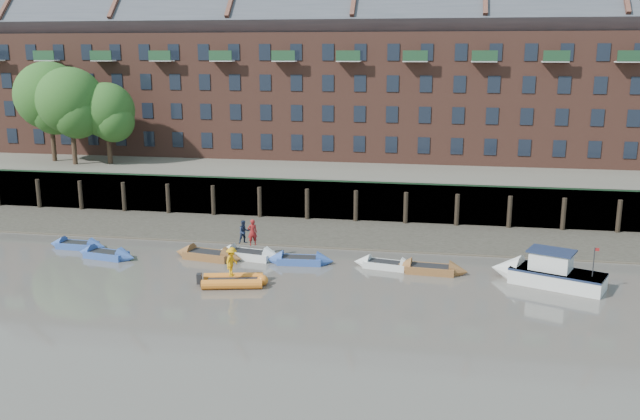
% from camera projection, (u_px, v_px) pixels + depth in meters
% --- Properties ---
extents(ground, '(220.00, 220.00, 0.00)m').
position_uv_depth(ground, '(263.00, 324.00, 34.23)').
color(ground, '#5A544E').
rests_on(ground, ground).
extents(foreshore, '(110.00, 8.00, 0.50)m').
position_uv_depth(foreshore, '(323.00, 233.00, 51.49)').
color(foreshore, '#3D382F').
rests_on(foreshore, ground).
extents(mud_band, '(110.00, 1.60, 0.10)m').
position_uv_depth(mud_band, '(315.00, 245.00, 48.23)').
color(mud_band, '#4C4336').
rests_on(mud_band, ground).
extents(river_wall, '(110.00, 1.23, 3.30)m').
position_uv_depth(river_wall, '(333.00, 200.00, 55.32)').
color(river_wall, '#2D2A26').
rests_on(river_wall, ground).
extents(bank_terrace, '(110.00, 28.00, 3.20)m').
position_uv_depth(bank_terrace, '(354.00, 172.00, 68.38)').
color(bank_terrace, '#5E594D').
rests_on(bank_terrace, ground).
extents(apartment_terrace, '(80.60, 15.56, 20.98)m').
position_uv_depth(apartment_terrace, '(356.00, 58.00, 66.77)').
color(apartment_terrace, brown).
rests_on(apartment_terrace, bank_terrace).
extents(tree_cluster, '(11.76, 7.74, 9.40)m').
position_uv_depth(tree_cluster, '(69.00, 101.00, 62.78)').
color(tree_cluster, '#3A281C').
rests_on(tree_cluster, bank_terrace).
extents(rowboat_0, '(4.28, 1.39, 1.23)m').
position_uv_depth(rowboat_0, '(77.00, 245.00, 47.42)').
color(rowboat_0, '#3252A2').
rests_on(rowboat_0, ground).
extents(rowboat_1, '(4.56, 2.04, 1.28)m').
position_uv_depth(rowboat_1, '(106.00, 255.00, 45.17)').
color(rowboat_1, '#3252A2').
rests_on(rowboat_1, ground).
extents(rowboat_2, '(5.09, 2.29, 1.43)m').
position_uv_depth(rowboat_2, '(208.00, 255.00, 44.96)').
color(rowboat_2, brown).
rests_on(rowboat_2, ground).
extents(rowboat_3, '(5.01, 2.24, 1.41)m').
position_uv_depth(rowboat_3, '(249.00, 255.00, 45.06)').
color(rowboat_3, silver).
rests_on(rowboat_3, ground).
extents(rowboat_4, '(4.53, 1.62, 1.29)m').
position_uv_depth(rowboat_4, '(300.00, 260.00, 43.96)').
color(rowboat_4, '#3252A2').
rests_on(rowboat_4, ground).
extents(rowboat_5, '(4.34, 1.94, 1.22)m').
position_uv_depth(rowboat_5, '(385.00, 265.00, 43.07)').
color(rowboat_5, silver).
rests_on(rowboat_5, ground).
extents(rowboat_6, '(4.74, 1.66, 1.35)m').
position_uv_depth(rowboat_6, '(430.00, 269.00, 42.10)').
color(rowboat_6, brown).
rests_on(rowboat_6, ground).
extents(rib_tender, '(3.96, 2.54, 0.67)m').
position_uv_depth(rib_tender, '(235.00, 281.00, 39.82)').
color(rib_tender, orange).
rests_on(rib_tender, ground).
extents(motor_launch, '(6.89, 4.51, 2.71)m').
position_uv_depth(motor_launch, '(539.00, 272.00, 40.20)').
color(motor_launch, silver).
rests_on(motor_launch, ground).
extents(person_rower_a, '(0.77, 0.68, 1.77)m').
position_uv_depth(person_rower_a, '(252.00, 232.00, 44.58)').
color(person_rower_a, maroon).
rests_on(person_rower_a, rowboat_3).
extents(person_rower_b, '(0.97, 0.94, 1.58)m').
position_uv_depth(person_rower_b, '(244.00, 232.00, 45.06)').
color(person_rower_b, '#19233F').
rests_on(person_rower_b, rowboat_3).
extents(person_rib_crew, '(0.83, 1.21, 1.73)m').
position_uv_depth(person_rib_crew, '(232.00, 262.00, 39.46)').
color(person_rib_crew, orange).
rests_on(person_rib_crew, rib_tender).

